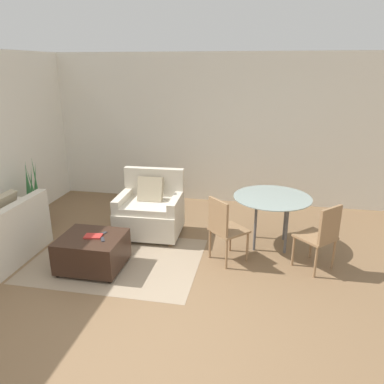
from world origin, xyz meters
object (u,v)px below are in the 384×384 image
(potted_plant, at_px, (35,209))
(dining_chair_near_left, at_px, (224,226))
(armchair, at_px, (150,211))
(tv_remote_primary, at_px, (103,239))
(book_stack, at_px, (93,236))
(dining_table, at_px, (272,202))
(dining_chair_near_right, at_px, (322,234))
(tv_remote_secondary, at_px, (102,234))
(ottoman, at_px, (92,251))

(potted_plant, height_order, dining_chair_near_left, potted_plant)
(armchair, xyz_separation_m, tv_remote_primary, (-0.25, -1.20, 0.07))
(book_stack, bearing_deg, dining_table, 26.46)
(book_stack, height_order, dining_table, dining_table)
(dining_chair_near_left, bearing_deg, book_stack, -162.96)
(dining_chair_near_right, bearing_deg, tv_remote_secondary, -171.65)
(ottoman, bearing_deg, tv_remote_primary, -16.38)
(tv_remote_primary, xyz_separation_m, dining_chair_near_right, (2.70, 0.55, 0.07))
(tv_remote_secondary, relative_size, dining_chair_near_left, 0.18)
(potted_plant, height_order, dining_table, potted_plant)
(tv_remote_primary, height_order, potted_plant, potted_plant)
(ottoman, distance_m, dining_chair_near_left, 1.74)
(ottoman, height_order, tv_remote_primary, tv_remote_primary)
(potted_plant, distance_m, dining_chair_near_right, 4.49)
(dining_table, xyz_separation_m, dining_chair_near_left, (-0.62, -0.62, -0.15))
(dining_chair_near_right, bearing_deg, armchair, 165.06)
(armchair, relative_size, ottoman, 1.25)
(book_stack, bearing_deg, potted_plant, 143.75)
(tv_remote_primary, bearing_deg, tv_remote_secondary, 116.12)
(dining_table, bearing_deg, tv_remote_primary, -150.75)
(ottoman, relative_size, book_stack, 3.40)
(tv_remote_primary, height_order, dining_table, dining_table)
(ottoman, bearing_deg, dining_chair_near_left, 16.82)
(potted_plant, relative_size, dining_chair_near_right, 1.30)
(potted_plant, bearing_deg, dining_chair_near_left, -11.78)
(potted_plant, bearing_deg, book_stack, -36.25)
(potted_plant, bearing_deg, tv_remote_secondary, -32.81)
(armchair, height_order, dining_chair_near_right, armchair)
(dining_table, distance_m, dining_chair_near_left, 0.88)
(dining_chair_near_left, bearing_deg, potted_plant, 168.22)
(dining_chair_near_left, relative_size, dining_chair_near_right, 1.00)
(ottoman, height_order, dining_chair_near_right, dining_chair_near_right)
(dining_table, xyz_separation_m, dining_chair_near_right, (0.62, -0.62, -0.15))
(armchair, bearing_deg, tv_remote_primary, -101.86)
(ottoman, xyz_separation_m, tv_remote_secondary, (0.11, 0.09, 0.21))
(tv_remote_secondary, xyz_separation_m, dining_chair_near_left, (1.54, 0.41, 0.07))
(book_stack, distance_m, dining_chair_near_left, 1.69)
(tv_remote_primary, bearing_deg, ottoman, 163.62)
(tv_remote_secondary, bearing_deg, armchair, 73.02)
(ottoman, height_order, book_stack, book_stack)
(armchair, xyz_separation_m, potted_plant, (-1.99, 0.02, -0.13))
(dining_table, bearing_deg, book_stack, -153.54)
(tv_remote_primary, bearing_deg, dining_chair_near_left, 20.57)
(potted_plant, xyz_separation_m, dining_chair_near_left, (3.20, -0.67, 0.26))
(potted_plant, bearing_deg, dining_table, -0.79)
(armchair, xyz_separation_m, tv_remote_secondary, (-0.32, -1.06, 0.07))
(ottoman, xyz_separation_m, dining_chair_near_left, (1.65, 0.50, 0.27))
(armchair, relative_size, dining_chair_near_left, 1.10)
(dining_table, relative_size, dining_chair_near_left, 1.22)
(tv_remote_secondary, distance_m, potted_plant, 1.99)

